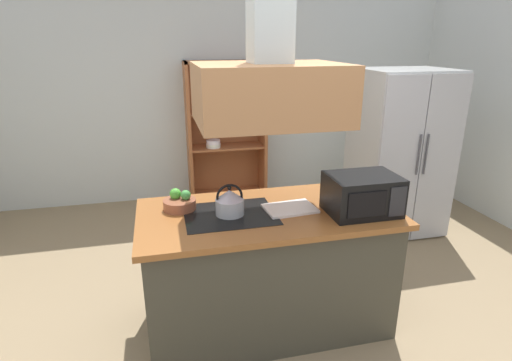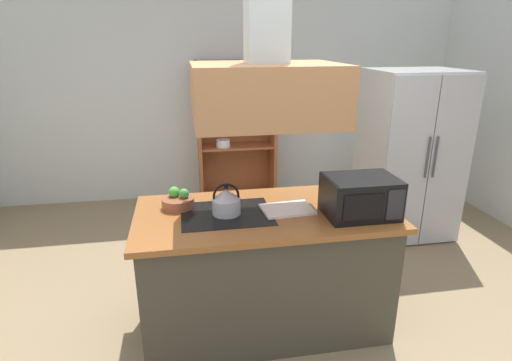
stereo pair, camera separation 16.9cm
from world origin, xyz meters
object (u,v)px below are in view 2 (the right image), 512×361
refrigerator (409,155)px  cutting_board (287,209)px  dish_cabinet (236,140)px  fruit_bowl (178,201)px  kettle (226,201)px  microwave (360,196)px

refrigerator → cutting_board: bearing=-142.0°
dish_cabinet → fruit_bowl: dish_cabinet is taller
kettle → microwave: (0.86, -0.17, 0.04)m
kettle → cutting_board: 0.42m
refrigerator → microwave: (-1.17, -1.42, 0.17)m
refrigerator → dish_cabinet: (-1.64, 1.34, -0.08)m
dish_cabinet → cutting_board: bearing=-89.7°
refrigerator → dish_cabinet: bearing=140.8°
dish_cabinet → kettle: bearing=-98.8°
cutting_board → fruit_bowl: bearing=165.4°
dish_cabinet → refrigerator: bearing=-39.2°
refrigerator → microwave: size_ratio=3.74×
dish_cabinet → microwave: size_ratio=3.82×
cutting_board → dish_cabinet: bearing=90.3°
cutting_board → fruit_bowl: fruit_bowl is taller
dish_cabinet → microwave: bearing=-80.4°
microwave → fruit_bowl: size_ratio=2.07×
fruit_bowl → refrigerator: bearing=24.6°
microwave → fruit_bowl: bearing=163.9°
dish_cabinet → kettle: (-0.40, -2.59, 0.21)m
refrigerator → microwave: 1.85m
dish_cabinet → kettle: 2.63m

